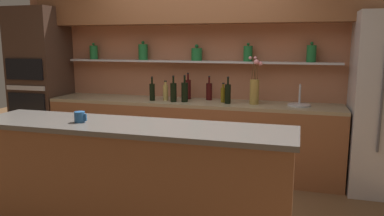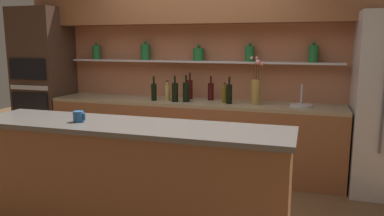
% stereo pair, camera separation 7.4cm
% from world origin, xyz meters
% --- Properties ---
extents(ground_plane, '(12.00, 12.00, 0.00)m').
position_xyz_m(ground_plane, '(0.00, 0.00, 0.00)').
color(ground_plane, brown).
extents(back_wall_unit, '(5.20, 0.44, 2.60)m').
position_xyz_m(back_wall_unit, '(-0.00, 1.53, 1.55)').
color(back_wall_unit, '#A86647').
rests_on(back_wall_unit, ground_plane).
extents(back_counter_unit, '(3.71, 0.62, 0.92)m').
position_xyz_m(back_counter_unit, '(-0.04, 1.24, 0.46)').
color(back_counter_unit, brown).
rests_on(back_counter_unit, ground_plane).
extents(island_counter, '(2.60, 0.61, 1.02)m').
position_xyz_m(island_counter, '(0.00, -0.63, 0.51)').
color(island_counter, brown).
rests_on(island_counter, ground_plane).
extents(oven_tower, '(0.68, 0.64, 2.13)m').
position_xyz_m(oven_tower, '(-2.26, 1.24, 1.06)').
color(oven_tower, '#3D281E').
rests_on(oven_tower, ground_plane).
extents(flower_vase, '(0.17, 0.14, 0.57)m').
position_xyz_m(flower_vase, '(0.76, 1.22, 1.11)').
color(flower_vase, olive).
rests_on(flower_vase, back_counter_unit).
extents(sink_fixture, '(0.27, 0.27, 0.25)m').
position_xyz_m(sink_fixture, '(1.29, 1.25, 0.95)').
color(sink_fixture, '#B7B7BC').
rests_on(sink_fixture, back_counter_unit).
extents(bottle_wine_0, '(0.08, 0.08, 0.33)m').
position_xyz_m(bottle_wine_0, '(-0.09, 1.16, 1.05)').
color(bottle_wine_0, black).
rests_on(bottle_wine_0, back_counter_unit).
extents(bottle_wine_1, '(0.08, 0.08, 0.33)m').
position_xyz_m(bottle_wine_1, '(-0.23, 1.13, 1.04)').
color(bottle_wine_1, black).
rests_on(bottle_wine_1, back_counter_unit).
extents(bottle_wine_2, '(0.08, 0.08, 0.31)m').
position_xyz_m(bottle_wine_2, '(0.16, 1.40, 1.03)').
color(bottle_wine_2, '#380C0C').
rests_on(bottle_wine_2, back_counter_unit).
extents(bottle_wine_3, '(0.07, 0.07, 0.31)m').
position_xyz_m(bottle_wine_3, '(-0.53, 1.15, 1.04)').
color(bottle_wine_3, black).
rests_on(bottle_wine_3, back_counter_unit).
extents(bottle_wine_4, '(0.07, 0.07, 0.33)m').
position_xyz_m(bottle_wine_4, '(0.45, 1.18, 1.04)').
color(bottle_wine_4, black).
rests_on(bottle_wine_4, back_counter_unit).
extents(bottle_spirit_5, '(0.06, 0.06, 0.25)m').
position_xyz_m(bottle_spirit_5, '(-0.37, 1.22, 1.02)').
color(bottle_spirit_5, tan).
rests_on(bottle_spirit_5, back_counter_unit).
extents(bottle_oil_6, '(0.06, 0.06, 0.24)m').
position_xyz_m(bottle_oil_6, '(0.37, 1.26, 1.02)').
color(bottle_oil_6, brown).
rests_on(bottle_oil_6, back_counter_unit).
extents(bottle_wine_7, '(0.08, 0.08, 0.34)m').
position_xyz_m(bottle_wine_7, '(-0.12, 1.40, 1.05)').
color(bottle_wine_7, '#380C0C').
rests_on(bottle_wine_7, back_counter_unit).
extents(coffee_mug, '(0.10, 0.08, 0.09)m').
position_xyz_m(coffee_mug, '(-0.40, -0.68, 1.06)').
color(coffee_mug, '#235184').
rests_on(coffee_mug, island_counter).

